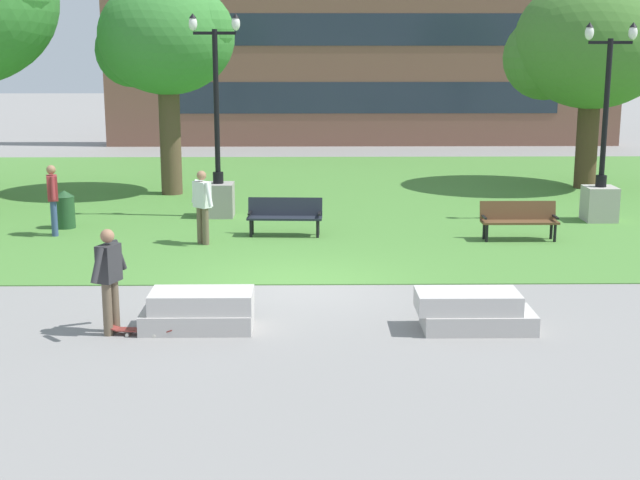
# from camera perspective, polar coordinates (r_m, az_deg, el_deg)

# --- Properties ---
(ground_plane) EXTENTS (140.00, 140.00, 0.00)m
(ground_plane) POSITION_cam_1_polar(r_m,az_deg,el_deg) (17.18, -1.41, -2.91)
(ground_plane) COLOR gray
(grass_lawn) EXTENTS (40.00, 20.00, 0.02)m
(grass_lawn) POSITION_cam_1_polar(r_m,az_deg,el_deg) (26.95, -1.19, 2.72)
(grass_lawn) COLOR #4C8438
(grass_lawn) RESTS_ON ground
(concrete_block_center) EXTENTS (1.81, 0.90, 0.64)m
(concrete_block_center) POSITION_cam_1_polar(r_m,az_deg,el_deg) (14.63, -7.72, -4.52)
(concrete_block_center) COLOR #BCB7B2
(concrete_block_center) RESTS_ON ground
(concrete_block_left) EXTENTS (1.91, 0.90, 0.64)m
(concrete_block_left) POSITION_cam_1_polar(r_m,az_deg,el_deg) (14.68, 9.77, -4.53)
(concrete_block_left) COLOR #BCB7B2
(concrete_block_left) RESTS_ON ground
(person_skateboarder) EXTENTS (0.40, 1.05, 1.71)m
(person_skateboarder) POSITION_cam_1_polar(r_m,az_deg,el_deg) (14.49, -13.33, -2.20)
(person_skateboarder) COLOR brown
(person_skateboarder) RESTS_ON ground
(skateboard) EXTENTS (1.04, 0.31, 0.14)m
(skateboard) POSITION_cam_1_polar(r_m,az_deg,el_deg) (14.54, -11.30, -5.67)
(skateboard) COLOR maroon
(skateboard) RESTS_ON ground
(park_bench_near_left) EXTENTS (1.80, 0.53, 0.90)m
(park_bench_near_left) POSITION_cam_1_polar(r_m,az_deg,el_deg) (21.51, 12.61, 1.38)
(park_bench_near_left) COLOR brown
(park_bench_near_left) RESTS_ON grass_lawn
(park_bench_near_right) EXTENTS (1.82, 0.62, 0.90)m
(park_bench_near_right) POSITION_cam_1_polar(r_m,az_deg,el_deg) (21.50, -2.26, 1.67)
(park_bench_near_right) COLOR #1E232D
(park_bench_near_right) RESTS_ON grass_lawn
(lamp_post_center) EXTENTS (1.32, 0.80, 5.07)m
(lamp_post_center) POSITION_cam_1_polar(r_m,az_deg,el_deg) (24.32, 17.54, 3.57)
(lamp_post_center) COLOR #ADA89E
(lamp_post_center) RESTS_ON grass_lawn
(lamp_post_left) EXTENTS (1.32, 0.80, 5.31)m
(lamp_post_left) POSITION_cam_1_polar(r_m,az_deg,el_deg) (23.92, -6.54, 4.02)
(lamp_post_left) COLOR gray
(lamp_post_left) RESTS_ON grass_lawn
(tree_near_right) EXTENTS (4.27, 4.07, 6.49)m
(tree_near_right) POSITION_cam_1_polar(r_m,az_deg,el_deg) (27.67, -9.88, 12.52)
(tree_near_right) COLOR brown
(tree_near_right) RESTS_ON grass_lawn
(tree_far_left) EXTENTS (5.14, 4.90, 6.69)m
(tree_far_left) POSITION_cam_1_polar(r_m,az_deg,el_deg) (29.74, 16.96, 11.89)
(tree_far_left) COLOR #4C3823
(tree_far_left) RESTS_ON grass_lawn
(trash_bin) EXTENTS (0.49, 0.49, 0.96)m
(trash_bin) POSITION_cam_1_polar(r_m,az_deg,el_deg) (23.25, -16.01, 1.92)
(trash_bin) COLOR #234C28
(trash_bin) RESTS_ON grass_lawn
(person_bystander_near_lawn) EXTENTS (0.35, 0.62, 1.71)m
(person_bystander_near_lawn) POSITION_cam_1_polar(r_m,az_deg,el_deg) (22.34, -16.73, 2.71)
(person_bystander_near_lawn) COLOR #384C7A
(person_bystander_near_lawn) RESTS_ON grass_lawn
(person_bystander_far_lawn) EXTENTS (0.61, 0.74, 1.71)m
(person_bystander_far_lawn) POSITION_cam_1_polar(r_m,az_deg,el_deg) (20.62, -7.55, 2.37)
(person_bystander_far_lawn) COLOR brown
(person_bystander_far_lawn) RESTS_ON grass_lawn
(building_facade_distant) EXTENTS (23.43, 1.03, 12.35)m
(building_facade_distant) POSITION_cam_1_polar(r_m,az_deg,el_deg) (41.18, 2.86, 14.64)
(building_facade_distant) COLOR brown
(building_facade_distant) RESTS_ON ground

